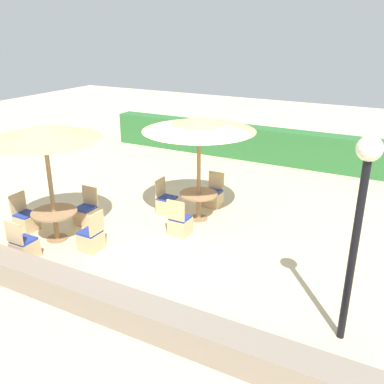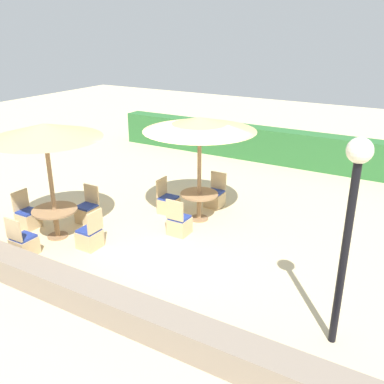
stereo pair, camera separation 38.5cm
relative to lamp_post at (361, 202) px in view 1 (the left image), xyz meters
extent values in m
plane|color=beige|center=(-4.04, 1.89, -2.35)|extent=(40.00, 40.00, 0.00)
cube|color=#2D6B33|center=(-4.04, 8.56, -1.74)|extent=(13.00, 0.70, 1.22)
cube|color=gray|center=(-4.04, -1.33, -2.10)|extent=(10.00, 0.56, 0.50)
cylinder|color=black|center=(0.00, 0.00, -0.85)|extent=(0.12, 0.12, 3.00)
sphere|color=silver|center=(0.00, 0.00, 0.79)|extent=(0.36, 0.36, 0.36)
cylinder|color=#93704C|center=(-4.08, 2.91, -1.06)|extent=(0.10, 0.10, 2.57)
cone|color=tan|center=(-4.08, 2.91, 0.14)|extent=(2.74, 2.74, 0.32)
cylinder|color=#93704C|center=(-4.08, 2.91, -2.34)|extent=(0.48, 0.48, 0.03)
cylinder|color=#93704C|center=(-4.08, 2.91, -2.01)|extent=(0.12, 0.12, 0.68)
cylinder|color=#93704C|center=(-4.08, 2.91, -1.66)|extent=(0.96, 0.96, 0.04)
cube|color=tan|center=(-4.98, 2.86, -2.15)|extent=(0.46, 0.46, 0.40)
cube|color=#233893|center=(-4.98, 2.86, -1.93)|extent=(0.42, 0.42, 0.05)
cube|color=tan|center=(-5.19, 2.86, -1.66)|extent=(0.04, 0.46, 0.48)
cube|color=tan|center=(-4.07, 1.95, -2.15)|extent=(0.46, 0.46, 0.40)
cube|color=#233893|center=(-4.07, 1.95, -1.93)|extent=(0.42, 0.42, 0.05)
cube|color=tan|center=(-4.07, 1.74, -1.66)|extent=(0.46, 0.04, 0.48)
cube|color=tan|center=(-4.12, 3.86, -2.15)|extent=(0.46, 0.46, 0.40)
cube|color=#233893|center=(-4.12, 3.86, -1.93)|extent=(0.42, 0.42, 0.05)
cube|color=tan|center=(-4.12, 4.07, -1.66)|extent=(0.46, 0.04, 0.48)
cylinder|color=#93704C|center=(-6.49, 0.35, -1.03)|extent=(0.10, 0.10, 2.64)
cone|color=tan|center=(-6.49, 0.35, 0.21)|extent=(2.50, 2.50, 0.32)
cylinder|color=#93704C|center=(-6.49, 0.35, -2.34)|extent=(0.48, 0.48, 0.03)
cylinder|color=#93704C|center=(-6.49, 0.35, -2.02)|extent=(0.12, 0.12, 0.67)
cylinder|color=#93704C|center=(-6.49, 0.35, -1.67)|extent=(1.04, 1.04, 0.04)
cube|color=tan|center=(-7.47, 0.36, -2.15)|extent=(0.46, 0.46, 0.40)
cube|color=#233893|center=(-7.47, 0.36, -1.93)|extent=(0.42, 0.42, 0.05)
cube|color=tan|center=(-7.68, 0.36, -1.66)|extent=(0.04, 0.46, 0.48)
cube|color=tan|center=(-6.45, 1.33, -2.15)|extent=(0.46, 0.46, 0.40)
cube|color=#233893|center=(-6.45, 1.33, -1.93)|extent=(0.42, 0.42, 0.05)
cube|color=tan|center=(-6.45, 1.54, -1.66)|extent=(0.46, 0.04, 0.48)
cube|color=tan|center=(-5.47, 0.35, -2.15)|extent=(0.46, 0.46, 0.40)
cube|color=#233893|center=(-5.47, 0.35, -1.93)|extent=(0.42, 0.42, 0.05)
cube|color=tan|center=(-5.26, 0.35, -1.66)|extent=(0.04, 0.46, 0.48)
cube|color=tan|center=(-6.46, -0.61, -2.15)|extent=(0.46, 0.46, 0.40)
cube|color=#233893|center=(-6.46, -0.61, -1.93)|extent=(0.42, 0.42, 0.05)
cube|color=tan|center=(-6.46, -0.82, -1.66)|extent=(0.46, 0.04, 0.48)
camera|label=1|loc=(0.51, -6.04, 2.35)|focal=40.00mm
camera|label=2|loc=(0.85, -5.86, 2.35)|focal=40.00mm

